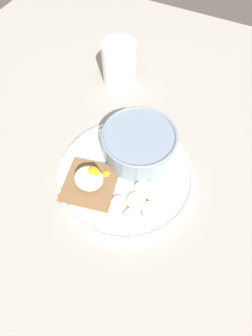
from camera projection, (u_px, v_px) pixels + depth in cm
name	position (u px, v px, depth cm)	size (l,w,h in cm)	color
ground_plane	(126.00, 179.00, 50.76)	(120.00, 120.00, 2.00)	gray
plate	(126.00, 174.00, 49.22)	(25.61, 25.61, 1.60)	white
oatmeal_bowl	(138.00, 143.00, 49.11)	(13.99, 13.99, 5.60)	slate
toast_slice	(90.00, 184.00, 47.16)	(10.86, 10.86, 1.13)	brown
poached_egg	(90.00, 178.00, 45.22)	(5.22, 6.14, 3.80)	white
banana_slice_front	(137.00, 202.00, 45.43)	(4.53, 4.54, 1.23)	#F3E5B8
banana_slice_left	(156.00, 198.00, 45.91)	(3.56, 3.64, 1.36)	#F6ECC1
banana_slice_back	(151.00, 211.00, 44.44)	(4.32, 4.39, 1.62)	beige
banana_slice_right	(133.00, 218.00, 43.89)	(3.62, 3.52, 1.52)	beige
banana_slice_inner	(119.00, 204.00, 45.28)	(3.18, 3.12, 1.22)	beige
banana_slice_outer	(144.00, 190.00, 46.78)	(4.97, 4.97, 1.01)	#F7F1C4
coffee_mug	(119.00, 63.00, 59.33)	(7.75, 7.75, 9.56)	silver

